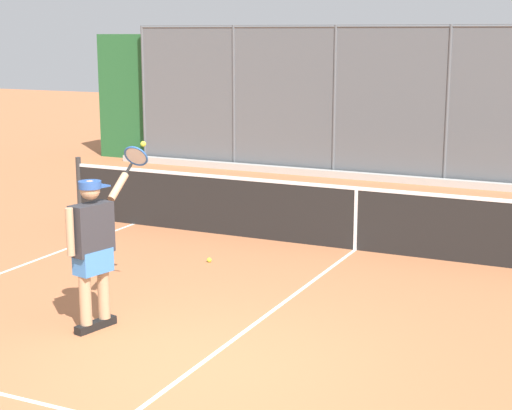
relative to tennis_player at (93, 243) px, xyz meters
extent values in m
plane|color=#B76B42|center=(-1.51, 0.52, -0.97)|extent=(60.00, 60.00, 0.00)
cube|color=white|center=(-1.51, -1.31, -0.96)|extent=(0.05, 6.09, 0.01)
cylinder|color=#565B60|center=(-1.51, -10.26, 0.70)|extent=(0.07, 0.07, 3.34)
cylinder|color=#565B60|center=(1.00, -10.26, 0.70)|extent=(0.07, 0.07, 3.34)
cylinder|color=#565B60|center=(3.50, -10.26, 0.70)|extent=(0.07, 0.07, 3.34)
cylinder|color=#565B60|center=(6.01, -10.26, 0.70)|extent=(0.07, 0.07, 3.34)
cylinder|color=#565B60|center=(-1.51, -10.26, 2.33)|extent=(15.03, 0.05, 0.05)
cube|color=#565B60|center=(-1.51, -10.26, 0.70)|extent=(15.03, 0.02, 3.34)
cube|color=#235B2D|center=(-1.51, -10.91, 0.60)|extent=(18.03, 0.90, 3.13)
cube|color=#ADADA8|center=(-1.51, -10.08, -0.89)|extent=(16.03, 0.18, 0.15)
cylinder|color=#2D2D2D|center=(3.53, -4.35, -0.43)|extent=(0.09, 0.09, 1.07)
cube|color=black|center=(-1.51, -4.35, -0.51)|extent=(10.00, 0.02, 0.91)
cube|color=white|center=(-1.51, -4.35, -0.03)|extent=(10.00, 0.04, 0.05)
cube|color=white|center=(-1.51, -4.35, -0.51)|extent=(0.05, 0.04, 0.91)
cube|color=black|center=(0.03, 0.15, -0.92)|extent=(0.16, 0.28, 0.09)
cylinder|color=tan|center=(0.03, 0.15, -0.50)|extent=(0.13, 0.13, 0.76)
cube|color=black|center=(-0.03, -0.11, -0.92)|extent=(0.16, 0.28, 0.09)
cylinder|color=tan|center=(-0.03, -0.11, -0.50)|extent=(0.13, 0.13, 0.76)
cube|color=#3D7AC6|center=(0.00, 0.02, -0.19)|extent=(0.30, 0.44, 0.26)
cube|color=#2D2D33|center=(0.00, 0.02, 0.16)|extent=(0.31, 0.50, 0.55)
cylinder|color=tan|center=(0.06, 0.30, 0.18)|extent=(0.08, 0.08, 0.51)
cylinder|color=tan|center=(-0.05, -0.42, 0.54)|extent=(0.12, 0.38, 0.29)
sphere|color=tan|center=(0.00, 0.02, 0.58)|extent=(0.21, 0.21, 0.21)
cylinder|color=#284C93|center=(0.00, 0.02, 0.64)|extent=(0.29, 0.29, 0.08)
cube|color=#284C93|center=(-0.03, -0.09, 0.61)|extent=(0.22, 0.22, 0.02)
cylinder|color=black|center=(-0.03, -0.66, 0.70)|extent=(0.05, 0.17, 0.13)
torus|color=#28569E|center=(-0.01, -0.85, 0.83)|extent=(0.31, 0.21, 0.26)
cylinder|color=silver|center=(-0.01, -0.85, 0.83)|extent=(0.26, 0.16, 0.21)
sphere|color=#CCDB33|center=(0.01, -1.03, 0.94)|extent=(0.07, 0.07, 0.07)
sphere|color=#CCDB33|center=(0.14, -2.83, -0.93)|extent=(0.07, 0.07, 0.07)
camera|label=1|loc=(-5.19, 6.89, 2.21)|focal=57.13mm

